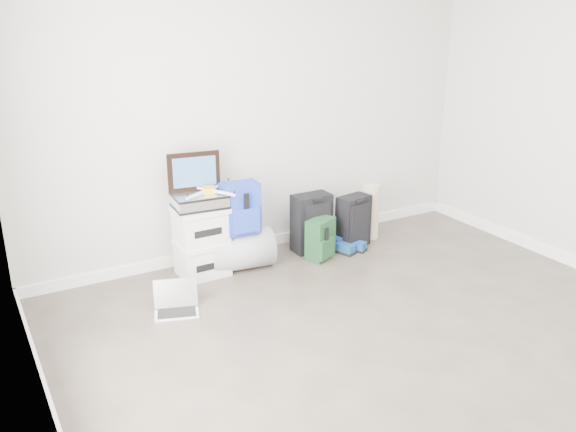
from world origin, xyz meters
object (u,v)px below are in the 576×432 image
duffel_bag (241,250)px  large_suitcase (312,223)px  carry_on (354,221)px  boxes_stack (202,241)px  briefcase (200,200)px  laptop (176,305)px

duffel_bag → large_suitcase: (0.77, 0.04, 0.10)m
carry_on → duffel_bag: bearing=166.2°
boxes_stack → briefcase: (-0.00, 0.00, 0.37)m
briefcase → duffel_bag: 0.61m
duffel_bag → laptop: 0.93m
boxes_stack → large_suitcase: bearing=-1.7°
duffel_bag → carry_on: carry_on is taller
briefcase → duffel_bag: briefcase is taller
briefcase → duffel_bag: size_ratio=0.76×
briefcase → large_suitcase: briefcase is taller
boxes_stack → duffel_bag: 0.37m
briefcase → large_suitcase: 1.19m
boxes_stack → duffel_bag: (0.34, -0.05, -0.14)m
briefcase → carry_on: 1.60m
briefcase → large_suitcase: size_ratio=0.77×
boxes_stack → duffel_bag: size_ratio=1.09×
briefcase → large_suitcase: (1.12, -0.01, -0.40)m
briefcase → laptop: 0.94m
boxes_stack → briefcase: 0.37m
briefcase → carry_on: briefcase is taller
carry_on → laptop: bearing=-178.7°
carry_on → large_suitcase: bearing=155.8°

